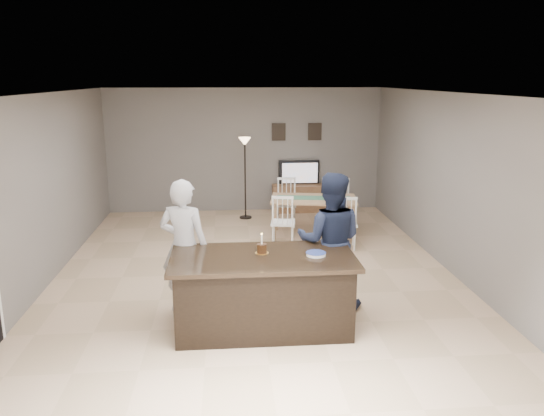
{
  "coord_description": "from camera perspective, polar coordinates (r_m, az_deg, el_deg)",
  "views": [
    {
      "loc": [
        -0.39,
        -7.63,
        2.92
      ],
      "look_at": [
        0.24,
        -0.3,
        1.1
      ],
      "focal_mm": 35.0,
      "sensor_mm": 36.0,
      "label": 1
    }
  ],
  "objects": [
    {
      "name": "floor_lamp",
      "position": [
        11.04,
        -2.93,
        5.61
      ],
      "size": [
        0.26,
        0.26,
        1.71
      ],
      "color": "black",
      "rests_on": "floor"
    },
    {
      "name": "picture_frames",
      "position": [
        11.76,
        2.69,
        8.19
      ],
      "size": [
        1.1,
        0.02,
        0.38
      ],
      "color": "black",
      "rests_on": "room_shell"
    },
    {
      "name": "kitchen_island",
      "position": [
        6.34,
        -0.98,
        -8.98
      ],
      "size": [
        2.15,
        1.1,
        0.9
      ],
      "color": "black",
      "rests_on": "floor"
    },
    {
      "name": "woman",
      "position": [
        6.72,
        -9.45,
        -4.12
      ],
      "size": [
        0.72,
        0.59,
        1.72
      ],
      "primitive_type": "imported",
      "rotation": [
        0.0,
        0.0,
        2.83
      ],
      "color": "#B3B2B7",
      "rests_on": "floor"
    },
    {
      "name": "dining_table",
      "position": [
        9.9,
        4.49,
        0.37
      ],
      "size": [
        1.74,
        1.97,
        0.95
      ],
      "rotation": [
        0.0,
        0.0,
        -0.15
      ],
      "color": "#9D7755",
      "rests_on": "floor"
    },
    {
      "name": "room_shell",
      "position": [
        7.74,
        -1.94,
        4.66
      ],
      "size": [
        8.0,
        8.0,
        8.0
      ],
      "color": "slate",
      "rests_on": "floor"
    },
    {
      "name": "tv_console",
      "position": [
        11.8,
        2.98,
        1.07
      ],
      "size": [
        1.2,
        0.4,
        0.6
      ],
      "primitive_type": "cube",
      "color": "brown",
      "rests_on": "floor"
    },
    {
      "name": "tv_screen_glow",
      "position": [
        11.68,
        3.02,
        3.79
      ],
      "size": [
        0.78,
        0.0,
        0.78
      ],
      "primitive_type": "plane",
      "rotation": [
        1.57,
        0.0,
        3.14
      ],
      "color": "orange",
      "rests_on": "tv_console"
    },
    {
      "name": "plate_stack",
      "position": [
        6.21,
        4.74,
        -4.94
      ],
      "size": [
        0.23,
        0.23,
        0.04
      ],
      "color": "white",
      "rests_on": "kitchen_island"
    },
    {
      "name": "television",
      "position": [
        11.76,
        2.96,
        3.82
      ],
      "size": [
        0.91,
        0.12,
        0.53
      ],
      "primitive_type": "imported",
      "rotation": [
        0.0,
        0.0,
        3.14
      ],
      "color": "black",
      "rests_on": "tv_console"
    },
    {
      "name": "man",
      "position": [
        6.82,
        6.26,
        -3.53
      ],
      "size": [
        1.0,
        0.86,
        1.77
      ],
      "primitive_type": "imported",
      "rotation": [
        0.0,
        0.0,
        2.9
      ],
      "color": "#181E35",
      "rests_on": "floor"
    },
    {
      "name": "floor",
      "position": [
        8.17,
        -1.84,
        -7.02
      ],
      "size": [
        8.0,
        8.0,
        0.0
      ],
      "primitive_type": "plane",
      "color": "tan",
      "rests_on": "ground"
    },
    {
      "name": "birthday_cake",
      "position": [
        6.26,
        -1.1,
        -4.36
      ],
      "size": [
        0.16,
        0.16,
        0.25
      ],
      "color": "gold",
      "rests_on": "kitchen_island"
    }
  ]
}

